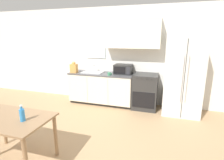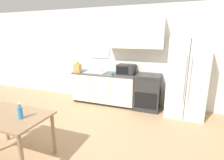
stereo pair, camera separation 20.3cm
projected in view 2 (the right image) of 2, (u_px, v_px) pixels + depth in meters
The scene contains 11 objects.
ground_plane at pixel (85, 136), 3.43m from camera, with size 12.00×12.00×0.00m, color tan.
wall_back at pixel (122, 53), 4.95m from camera, with size 12.00×0.38×2.70m.
kitchen_counter at pixel (105, 88), 5.05m from camera, with size 1.83×0.64×0.89m.
oven_range at pixel (148, 92), 4.63m from camera, with size 0.64×0.63×0.94m.
refrigerator at pixel (186, 78), 4.16m from camera, with size 0.87×0.77×1.89m.
kitchen_sink at pixel (96, 72), 5.04m from camera, with size 0.59×0.42×0.21m.
microwave at pixel (126, 69), 4.79m from camera, with size 0.48×0.37×0.26m.
coffee_mug at pixel (112, 74), 4.63m from camera, with size 0.11×0.08×0.09m.
grocery_bag_0 at pixel (77, 67), 5.02m from camera, with size 0.19×0.16×0.32m.
dining_table at pixel (10, 121), 2.69m from camera, with size 1.20×0.75×0.74m.
drink_bottle at pixel (20, 112), 2.53m from camera, with size 0.07×0.07×0.24m.
Camera 2 is at (1.57, -2.67, 1.91)m, focal length 28.00 mm.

